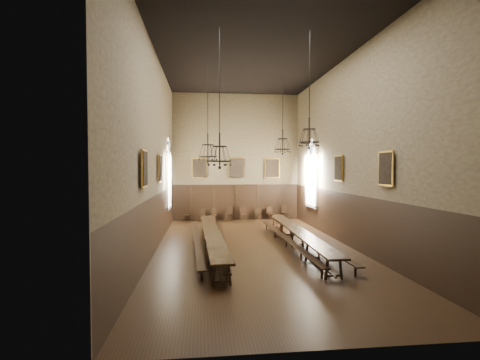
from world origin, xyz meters
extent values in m
cube|color=black|center=(0.00, 0.00, -0.01)|extent=(9.00, 18.00, 0.02)
cube|color=black|center=(0.00, 0.00, 9.01)|extent=(9.00, 18.00, 0.02)
cube|color=#81714F|center=(0.00, 9.01, 4.50)|extent=(9.00, 0.02, 9.00)
cube|color=#81714F|center=(0.00, -9.01, 4.50)|extent=(9.00, 0.02, 9.00)
cube|color=#81714F|center=(-4.51, 0.00, 4.50)|extent=(0.02, 18.00, 9.00)
cube|color=#81714F|center=(4.51, 0.00, 4.50)|extent=(0.02, 18.00, 9.00)
cube|color=black|center=(-1.96, -0.09, 0.80)|extent=(1.10, 10.72, 0.07)
cube|color=black|center=(2.03, 0.08, 0.79)|extent=(0.94, 10.62, 0.07)
cube|color=black|center=(-2.65, 0.17, 0.41)|extent=(0.75, 9.74, 0.05)
cube|color=black|center=(-1.53, -0.23, 0.42)|extent=(0.51, 9.86, 0.05)
cube|color=black|center=(1.50, 0.07, 0.43)|extent=(0.48, 10.05, 0.05)
cube|color=black|center=(2.52, 0.03, 0.42)|extent=(0.90, 9.83, 0.05)
cube|color=black|center=(-3.52, 8.57, 0.44)|extent=(0.50, 0.50, 0.05)
cube|color=black|center=(-3.52, 8.75, 0.68)|extent=(0.40, 0.14, 0.48)
cube|color=black|center=(-2.43, 8.46, 0.41)|extent=(0.45, 0.45, 0.05)
cube|color=black|center=(-2.43, 8.62, 0.63)|extent=(0.38, 0.11, 0.45)
cube|color=black|center=(-1.62, 8.51, 0.41)|extent=(0.45, 0.45, 0.05)
cube|color=black|center=(-1.62, 8.67, 0.64)|extent=(0.39, 0.11, 0.46)
cube|color=black|center=(-0.54, 8.59, 0.46)|extent=(0.53, 0.53, 0.05)
cube|color=black|center=(-0.54, 8.77, 0.72)|extent=(0.43, 0.15, 0.51)
cube|color=black|center=(0.50, 8.60, 0.45)|extent=(0.46, 0.46, 0.05)
cube|color=black|center=(0.50, 8.78, 0.70)|extent=(0.42, 0.09, 0.50)
cube|color=black|center=(1.51, 8.56, 0.41)|extent=(0.42, 0.42, 0.05)
cube|color=black|center=(1.51, 8.72, 0.63)|extent=(0.38, 0.08, 0.45)
cube|color=black|center=(2.41, 8.51, 0.45)|extent=(0.51, 0.51, 0.05)
cube|color=black|center=(2.41, 8.69, 0.70)|extent=(0.42, 0.14, 0.50)
cube|color=black|center=(3.51, 8.57, 0.49)|extent=(0.56, 0.56, 0.05)
cube|color=black|center=(3.51, 8.76, 0.77)|extent=(0.46, 0.15, 0.55)
cylinder|color=black|center=(-2.11, 2.35, 7.24)|extent=(0.03, 0.03, 3.52)
torus|color=black|center=(-2.11, 2.35, 4.31)|extent=(0.95, 0.95, 0.06)
torus|color=black|center=(-2.11, 2.35, 4.92)|extent=(0.60, 0.60, 0.04)
cylinder|color=black|center=(-2.11, 2.35, 4.81)|extent=(0.07, 0.07, 1.34)
cylinder|color=black|center=(1.83, 2.32, 7.38)|extent=(0.03, 0.03, 3.23)
torus|color=black|center=(1.83, 2.32, 4.70)|extent=(0.86, 0.86, 0.05)
torus|color=black|center=(1.83, 2.32, 5.26)|extent=(0.55, 0.55, 0.04)
cylinder|color=black|center=(1.83, 2.32, 5.16)|extent=(0.06, 0.06, 1.22)
cylinder|color=black|center=(-1.74, -2.54, 7.02)|extent=(0.03, 0.03, 3.95)
torus|color=black|center=(-1.74, -2.54, 3.97)|extent=(0.87, 0.87, 0.05)
torus|color=black|center=(-1.74, -2.54, 4.53)|extent=(0.55, 0.55, 0.04)
cylinder|color=black|center=(-1.74, -2.54, 4.43)|extent=(0.06, 0.06, 1.23)
cylinder|color=black|center=(1.70, -2.69, 7.33)|extent=(0.03, 0.03, 3.33)
torus|color=black|center=(1.70, -2.69, 4.70)|extent=(0.78, 0.78, 0.05)
torus|color=black|center=(1.70, -2.69, 5.21)|extent=(0.50, 0.50, 0.04)
cylinder|color=black|center=(1.70, -2.69, 5.11)|extent=(0.06, 0.06, 1.11)
cube|color=gold|center=(-2.60, 8.88, 3.70)|extent=(1.10, 0.12, 1.40)
cube|color=black|center=(-2.60, 8.88, 3.70)|extent=(0.98, 0.02, 1.28)
cube|color=gold|center=(0.00, 8.88, 3.70)|extent=(1.10, 0.12, 1.40)
cube|color=black|center=(0.00, 8.88, 3.70)|extent=(0.98, 0.02, 1.28)
cube|color=gold|center=(2.60, 8.88, 3.70)|extent=(1.10, 0.12, 1.40)
cube|color=black|center=(2.60, 8.88, 3.70)|extent=(0.98, 0.02, 1.28)
cube|color=gold|center=(-4.38, 1.00, 3.70)|extent=(0.12, 1.00, 1.30)
cube|color=black|center=(-4.38, 1.00, 3.70)|extent=(0.02, 0.88, 1.18)
cube|color=gold|center=(-4.38, -3.50, 3.70)|extent=(0.12, 1.00, 1.30)
cube|color=black|center=(-4.38, -3.50, 3.70)|extent=(0.02, 0.88, 1.18)
cube|color=gold|center=(4.38, 1.00, 3.70)|extent=(0.12, 1.00, 1.30)
cube|color=black|center=(4.38, 1.00, 3.70)|extent=(0.02, 0.88, 1.18)
cube|color=gold|center=(4.38, -3.50, 3.70)|extent=(0.12, 1.00, 1.30)
cube|color=black|center=(4.38, -3.50, 3.70)|extent=(0.02, 0.88, 1.18)
camera|label=1|loc=(-2.38, -15.73, 3.72)|focal=26.00mm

